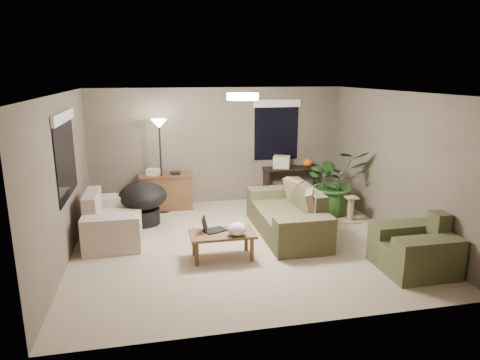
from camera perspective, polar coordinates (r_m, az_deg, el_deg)
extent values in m
plane|color=tan|center=(7.32, 0.32, -8.38)|extent=(5.50, 5.50, 0.00)
plane|color=white|center=(6.77, 0.35, 11.58)|extent=(5.50, 5.50, 0.00)
plane|color=#6F6252|center=(9.35, -2.88, 4.56)|extent=(5.50, 0.00, 5.50)
plane|color=#6F6252|center=(4.62, 6.88, -5.60)|extent=(5.50, 0.00, 5.50)
plane|color=#6F6252|center=(6.92, -22.53, 0.08)|extent=(0.00, 5.00, 5.00)
plane|color=#6F6252|center=(7.97, 20.07, 2.03)|extent=(0.00, 5.00, 5.00)
cube|color=#4B482D|center=(7.72, 6.14, -5.58)|extent=(0.95, 1.48, 0.42)
cube|color=#454329|center=(7.70, 8.81, -2.38)|extent=(0.22, 1.48, 0.43)
cube|color=brown|center=(6.87, 8.51, -7.37)|extent=(0.95, 0.36, 0.60)
cube|color=#4C492D|center=(8.52, 4.27, -2.98)|extent=(0.95, 0.36, 0.60)
cube|color=#8C7251|center=(7.27, 9.57, -3.28)|extent=(0.39, 0.50, 0.47)
cube|color=#8C7251|center=(8.08, 7.28, -1.42)|extent=(0.37, 0.50, 0.47)
cube|color=beige|center=(7.75, -16.36, -6.01)|extent=(0.90, 0.88, 0.42)
cube|color=beige|center=(7.65, -19.12, -3.12)|extent=(0.22, 0.88, 0.43)
cube|color=beige|center=(7.14, -16.77, -7.02)|extent=(0.90, 0.36, 0.60)
cube|color=beige|center=(8.30, -16.10, -3.98)|extent=(0.90, 0.36, 0.60)
cube|color=#4A4C2D|center=(6.80, 22.09, -9.37)|extent=(0.95, 0.28, 0.42)
cube|color=#4D4F2F|center=(6.85, 24.97, -5.67)|extent=(0.22, 0.28, 0.43)
cube|color=brown|center=(6.53, 23.72, -9.67)|extent=(0.95, 0.36, 0.60)
cube|color=#45462A|center=(7.01, 20.72, -7.74)|extent=(0.95, 0.36, 0.60)
cube|color=brown|center=(6.61, -2.37, -7.19)|extent=(1.00, 0.55, 0.04)
cylinder|color=brown|center=(6.46, -5.79, -9.80)|extent=(0.06, 0.06, 0.38)
cylinder|color=brown|center=(6.58, 1.60, -9.24)|extent=(0.06, 0.06, 0.38)
cylinder|color=brown|center=(6.82, -6.15, -8.46)|extent=(0.06, 0.06, 0.38)
cylinder|color=brown|center=(6.94, 0.83, -7.97)|extent=(0.06, 0.06, 0.38)
cube|color=black|center=(6.68, -3.37, -6.71)|extent=(0.39, 0.34, 0.02)
cube|color=black|center=(6.61, -4.76, -5.84)|extent=(0.12, 0.24, 0.22)
ellipsoid|color=white|center=(6.46, -0.40, -6.56)|extent=(0.30, 0.27, 0.20)
cube|color=brown|center=(9.12, -9.78, -1.64)|extent=(1.05, 0.45, 0.71)
cube|color=brown|center=(9.03, -9.88, 0.65)|extent=(1.10, 0.50, 0.04)
cube|color=silver|center=(9.01, -11.49, 1.07)|extent=(0.31, 0.28, 0.12)
cube|color=black|center=(8.98, -8.60, 0.89)|extent=(0.20, 0.24, 0.04)
cube|color=black|center=(9.62, 6.99, 1.58)|extent=(1.30, 0.40, 0.04)
cube|color=black|center=(9.53, 3.50, -0.77)|extent=(0.05, 0.38, 0.71)
cube|color=black|center=(9.91, 10.21, -0.40)|extent=(0.05, 0.38, 0.71)
cube|color=black|center=(9.76, 6.89, -1.74)|extent=(1.25, 0.36, 0.03)
ellipsoid|color=orange|center=(9.71, 8.96, 2.32)|extent=(0.27, 0.27, 0.19)
cube|color=beige|center=(9.51, 5.58, 2.42)|extent=(0.43, 0.39, 0.26)
cylinder|color=black|center=(8.36, -12.67, -4.73)|extent=(0.60, 0.60, 0.30)
ellipsoid|color=black|center=(8.24, -12.82, -2.10)|extent=(1.14, 1.14, 0.50)
cylinder|color=black|center=(9.05, -10.22, -4.06)|extent=(0.28, 0.28, 0.02)
cylinder|color=black|center=(8.82, -10.47, 1.44)|extent=(0.04, 0.04, 1.78)
cone|color=white|center=(8.67, -10.74, 7.38)|extent=(0.32, 0.32, 0.18)
cylinder|color=white|center=(6.77, 0.35, 11.07)|extent=(0.50, 0.50, 0.10)
imported|color=#2D5923|center=(8.82, 12.47, -1.15)|extent=(1.22, 1.35, 1.05)
cube|color=tan|center=(8.57, 14.45, -5.31)|extent=(0.32, 0.32, 0.03)
cylinder|color=tan|center=(8.50, 14.54, -3.81)|extent=(0.12, 0.12, 0.44)
cube|color=tan|center=(8.43, 14.64, -2.29)|extent=(0.22, 0.22, 0.03)
cube|color=black|center=(7.15, -22.21, 2.99)|extent=(0.01, 1.50, 1.30)
cube|color=white|center=(7.06, -22.51, 7.78)|extent=(0.05, 1.56, 0.16)
cube|color=black|center=(9.58, 4.87, 6.57)|extent=(1.00, 0.01, 1.30)
cube|color=white|center=(9.50, 4.98, 10.14)|extent=(1.06, 0.05, 0.16)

